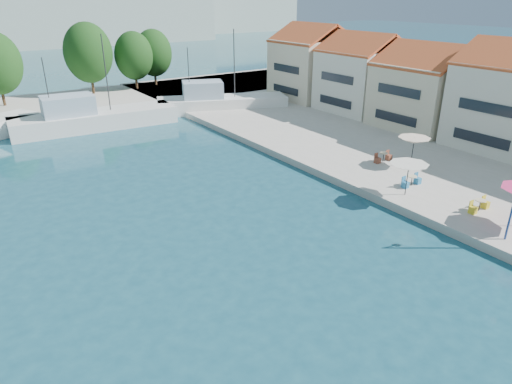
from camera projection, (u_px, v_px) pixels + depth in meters
quay_right at (432, 138)px, 45.60m from camera, size 32.00×92.00×0.60m
quay_far at (36, 108)px, 58.04m from camera, size 90.00×16.00×0.60m
hill_east at (113, 17)px, 166.19m from camera, size 140.00×40.00×12.00m
building_04 at (427, 84)px, 47.04m from camera, size 9.00×8.80×9.20m
building_05 at (362, 71)px, 53.75m from camera, size 8.40×8.80×9.70m
building_06 at (312, 60)px, 60.47m from camera, size 9.00×8.80×10.20m
trawler_03 at (91, 119)px, 49.73m from camera, size 17.54×5.75×10.20m
trawler_04 at (219, 103)px, 57.04m from camera, size 16.33×9.86×10.20m
tree_06 at (88, 53)px, 62.69m from camera, size 6.52×6.52×9.65m
tree_07 at (134, 56)px, 66.53m from camera, size 5.53×5.53×8.18m
tree_08 at (153, 53)px, 69.29m from camera, size 5.60×5.60×8.28m
umbrella_white at (409, 167)px, 31.21m from camera, size 2.70×2.70×2.32m
umbrella_cream at (414, 141)px, 36.59m from camera, size 2.59×2.59×2.40m
cafe_table_01 at (479, 207)px, 29.53m from camera, size 1.82×0.70×0.76m
cafe_table_02 at (411, 182)px, 33.40m from camera, size 1.82×0.70×0.76m
cafe_table_03 at (383, 158)px, 38.28m from camera, size 1.82×0.70×0.76m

